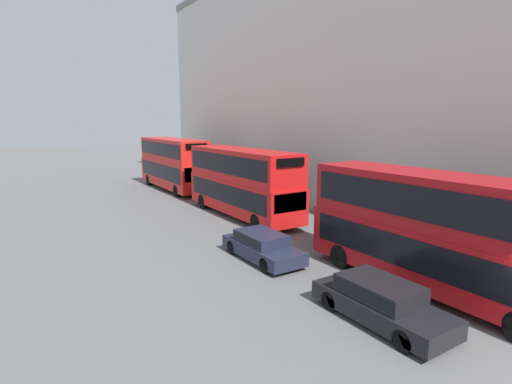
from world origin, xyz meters
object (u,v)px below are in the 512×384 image
at_px(bus_second_in_queue, 242,180).
at_px(car_dark_sedan, 380,300).
at_px(car_hatchback, 262,245).
at_px(bus_leading, 437,228).
at_px(bus_third_in_queue, 173,162).

xyz_separation_m(bus_second_in_queue, car_dark_sedan, (-3.40, -14.12, -1.69)).
bearing_deg(car_hatchback, bus_leading, -60.97).
height_order(bus_leading, bus_second_in_queue, bus_second_in_queue).
distance_m(bus_leading, bus_second_in_queue, 13.63).
bearing_deg(bus_third_in_queue, car_dark_sedan, -97.41).
bearing_deg(bus_leading, bus_third_in_queue, 90.00).
relative_size(bus_leading, car_dark_sedan, 2.30).
bearing_deg(car_dark_sedan, car_hatchback, 90.00).
height_order(bus_second_in_queue, bus_third_in_queue, bus_third_in_queue).
xyz_separation_m(car_dark_sedan, car_hatchback, (0.00, 6.61, -0.03)).
relative_size(bus_leading, car_hatchback, 2.37).
distance_m(bus_second_in_queue, bus_third_in_queue, 12.03).
bearing_deg(bus_second_in_queue, car_dark_sedan, -103.54).
height_order(bus_third_in_queue, car_dark_sedan, bus_third_in_queue).
bearing_deg(bus_second_in_queue, car_hatchback, -114.38).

